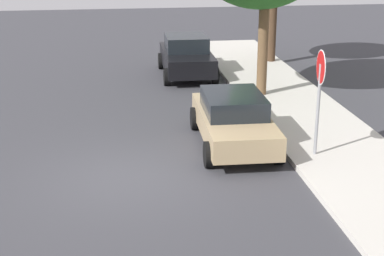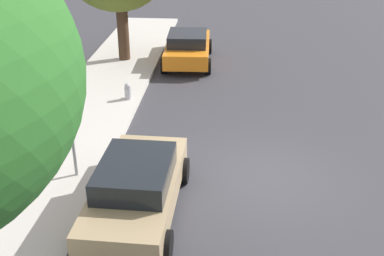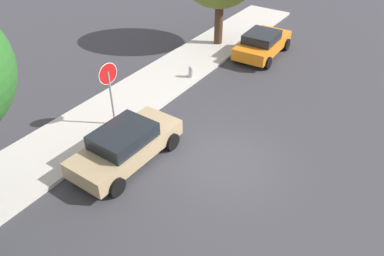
# 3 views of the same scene
# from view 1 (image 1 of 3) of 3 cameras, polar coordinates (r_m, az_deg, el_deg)

# --- Properties ---
(ground_plane) EXTENTS (60.00, 60.00, 0.00)m
(ground_plane) POSITION_cam_1_polar(r_m,az_deg,el_deg) (13.71, -6.25, -4.76)
(ground_plane) COLOR #38383D
(sidewalk_curb) EXTENTS (32.00, 2.93, 0.14)m
(sidewalk_curb) POSITION_cam_1_polar(r_m,az_deg,el_deg) (14.81, 15.25, -3.21)
(sidewalk_curb) COLOR beige
(sidewalk_curb) RESTS_ON ground_plane
(stop_sign) EXTENTS (0.83, 0.11, 2.76)m
(stop_sign) POSITION_cam_1_polar(r_m,az_deg,el_deg) (14.39, 12.28, 4.12)
(stop_sign) COLOR gray
(stop_sign) RESTS_ON ground_plane
(parked_car_tan) EXTENTS (4.20, 2.01, 1.38)m
(parked_car_tan) POSITION_cam_1_polar(r_m,az_deg,el_deg) (15.42, 4.05, 0.87)
(parked_car_tan) COLOR tan
(parked_car_tan) RESTS_ON ground_plane
(parked_car_black) EXTENTS (4.00, 2.04, 1.55)m
(parked_car_black) POSITION_cam_1_polar(r_m,az_deg,el_deg) (22.82, -0.53, 6.99)
(parked_car_black) COLOR black
(parked_car_black) RESTS_ON ground_plane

